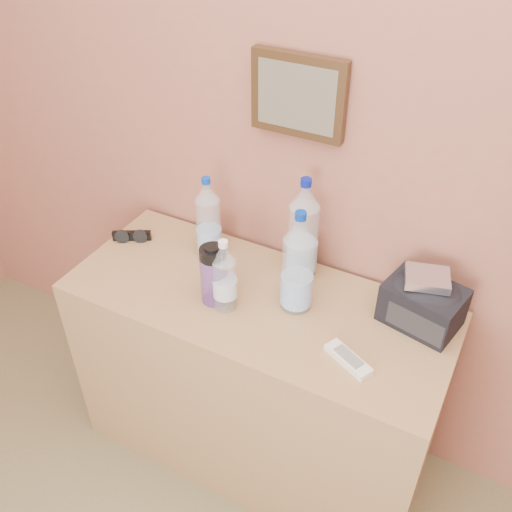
{
  "coord_description": "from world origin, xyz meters",
  "views": [
    {
      "loc": [
        0.4,
        0.48,
        2.06
      ],
      "look_at": [
        -0.25,
        1.71,
        0.98
      ],
      "focal_mm": 40.0,
      "sensor_mm": 36.0,
      "label": 1
    }
  ],
  "objects_px": {
    "toiletry_bag": "(423,303)",
    "pet_large_c": "(303,233)",
    "pet_small": "(225,279)",
    "foil_packet": "(427,278)",
    "pet_large_d": "(298,267)",
    "sunglasses": "(132,236)",
    "pet_large_b": "(208,222)",
    "dresser": "(256,379)",
    "nalgene_bottle": "(214,274)",
    "ac_remote": "(348,359)"
  },
  "relations": [
    {
      "from": "toiletry_bag",
      "to": "pet_large_c",
      "type": "bearing_deg",
      "value": -174.37
    },
    {
      "from": "pet_small",
      "to": "foil_packet",
      "type": "height_order",
      "value": "pet_small"
    },
    {
      "from": "pet_large_d",
      "to": "toiletry_bag",
      "type": "relative_size",
      "value": 1.57
    },
    {
      "from": "pet_small",
      "to": "sunglasses",
      "type": "height_order",
      "value": "pet_small"
    },
    {
      "from": "pet_large_b",
      "to": "pet_large_c",
      "type": "height_order",
      "value": "pet_large_c"
    },
    {
      "from": "pet_large_b",
      "to": "pet_large_c",
      "type": "distance_m",
      "value": 0.34
    },
    {
      "from": "dresser",
      "to": "pet_large_b",
      "type": "height_order",
      "value": "pet_large_b"
    },
    {
      "from": "dresser",
      "to": "foil_packet",
      "type": "xyz_separation_m",
      "value": [
        0.49,
        0.15,
        0.57
      ]
    },
    {
      "from": "pet_large_b",
      "to": "pet_small",
      "type": "height_order",
      "value": "pet_large_b"
    },
    {
      "from": "dresser",
      "to": "pet_large_c",
      "type": "bearing_deg",
      "value": 70.55
    },
    {
      "from": "nalgene_bottle",
      "to": "pet_large_c",
      "type": "bearing_deg",
      "value": 54.15
    },
    {
      "from": "sunglasses",
      "to": "pet_small",
      "type": "bearing_deg",
      "value": -46.34
    },
    {
      "from": "pet_large_d",
      "to": "ac_remote",
      "type": "bearing_deg",
      "value": -32.2
    },
    {
      "from": "pet_large_d",
      "to": "ac_remote",
      "type": "xyz_separation_m",
      "value": [
        0.24,
        -0.15,
        -0.15
      ]
    },
    {
      "from": "nalgene_bottle",
      "to": "foil_packet",
      "type": "bearing_deg",
      "value": 19.62
    },
    {
      "from": "sunglasses",
      "to": "pet_large_d",
      "type": "bearing_deg",
      "value": -32.89
    },
    {
      "from": "pet_large_d",
      "to": "toiletry_bag",
      "type": "height_order",
      "value": "pet_large_d"
    },
    {
      "from": "dresser",
      "to": "nalgene_bottle",
      "type": "xyz_separation_m",
      "value": [
        -0.12,
        -0.06,
        0.51
      ]
    },
    {
      "from": "sunglasses",
      "to": "toiletry_bag",
      "type": "relative_size",
      "value": 0.63
    },
    {
      "from": "pet_small",
      "to": "sunglasses",
      "type": "bearing_deg",
      "value": 163.19
    },
    {
      "from": "pet_large_c",
      "to": "pet_large_d",
      "type": "xyz_separation_m",
      "value": [
        0.06,
        -0.16,
        -0.0
      ]
    },
    {
      "from": "pet_large_d",
      "to": "pet_small",
      "type": "bearing_deg",
      "value": -151.43
    },
    {
      "from": "pet_small",
      "to": "dresser",
      "type": "bearing_deg",
      "value": 45.99
    },
    {
      "from": "nalgene_bottle",
      "to": "foil_packet",
      "type": "xyz_separation_m",
      "value": [
        0.61,
        0.22,
        0.06
      ]
    },
    {
      "from": "dresser",
      "to": "toiletry_bag",
      "type": "distance_m",
      "value": 0.71
    },
    {
      "from": "pet_large_b",
      "to": "pet_large_d",
      "type": "relative_size",
      "value": 0.87
    },
    {
      "from": "sunglasses",
      "to": "foil_packet",
      "type": "relative_size",
      "value": 1.1
    },
    {
      "from": "pet_large_d",
      "to": "pet_large_b",
      "type": "bearing_deg",
      "value": 164.82
    },
    {
      "from": "pet_large_b",
      "to": "ac_remote",
      "type": "relative_size",
      "value": 2.01
    },
    {
      "from": "sunglasses",
      "to": "ac_remote",
      "type": "bearing_deg",
      "value": -41.07
    },
    {
      "from": "pet_large_b",
      "to": "pet_large_c",
      "type": "bearing_deg",
      "value": 9.9
    },
    {
      "from": "dresser",
      "to": "toiletry_bag",
      "type": "relative_size",
      "value": 5.61
    },
    {
      "from": "pet_large_c",
      "to": "pet_large_d",
      "type": "relative_size",
      "value": 1.03
    },
    {
      "from": "pet_large_b",
      "to": "toiletry_bag",
      "type": "distance_m",
      "value": 0.76
    },
    {
      "from": "pet_small",
      "to": "ac_remote",
      "type": "xyz_separation_m",
      "value": [
        0.43,
        -0.04,
        -0.1
      ]
    },
    {
      "from": "dresser",
      "to": "ac_remote",
      "type": "height_order",
      "value": "ac_remote"
    },
    {
      "from": "dresser",
      "to": "nalgene_bottle",
      "type": "relative_size",
      "value": 5.96
    },
    {
      "from": "nalgene_bottle",
      "to": "foil_packet",
      "type": "relative_size",
      "value": 1.66
    },
    {
      "from": "ac_remote",
      "to": "toiletry_bag",
      "type": "bearing_deg",
      "value": 88.34
    },
    {
      "from": "pet_small",
      "to": "pet_large_d",
      "type": "bearing_deg",
      "value": 28.57
    },
    {
      "from": "pet_large_b",
      "to": "ac_remote",
      "type": "distance_m",
      "value": 0.69
    },
    {
      "from": "pet_small",
      "to": "sunglasses",
      "type": "distance_m",
      "value": 0.52
    },
    {
      "from": "pet_large_b",
      "to": "nalgene_bottle",
      "type": "relative_size",
      "value": 1.46
    },
    {
      "from": "toiletry_bag",
      "to": "pet_large_b",
      "type": "bearing_deg",
      "value": -167.18
    },
    {
      "from": "dresser",
      "to": "pet_large_b",
      "type": "relative_size",
      "value": 4.09
    },
    {
      "from": "pet_small",
      "to": "toiletry_bag",
      "type": "bearing_deg",
      "value": 21.32
    },
    {
      "from": "dresser",
      "to": "pet_small",
      "type": "height_order",
      "value": "pet_small"
    },
    {
      "from": "dresser",
      "to": "ac_remote",
      "type": "xyz_separation_m",
      "value": [
        0.36,
        -0.12,
        0.41
      ]
    },
    {
      "from": "pet_large_b",
      "to": "toiletry_bag",
      "type": "bearing_deg",
      "value": 0.69
    },
    {
      "from": "ac_remote",
      "to": "foil_packet",
      "type": "relative_size",
      "value": 1.2
    }
  ]
}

